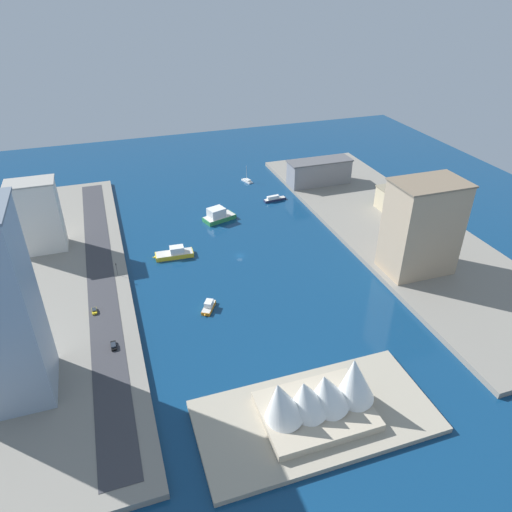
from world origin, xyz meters
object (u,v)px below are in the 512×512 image
object	(u,v)px
office_block_beige	(398,202)
opera_landmark	(318,396)
ferry_green_doubledeck	(218,215)
traffic_light_waterfront	(116,267)
sailboat_small_white	(247,181)
hotel_broad_white	(37,216)
warehouse_low_gray	(319,172)
suv_black	(114,346)
apartment_midrise_tan	(422,227)
ferry_yellow_fast	(175,253)
water_taxi_orange	(209,306)
taxi_yellow_cab	(94,311)
patrol_launch_navy	(274,199)

from	to	relation	value
office_block_beige	opera_landmark	distance (m)	162.23
ferry_green_doubledeck	traffic_light_waterfront	size ratio (longest dim) A/B	3.24
sailboat_small_white	opera_landmark	xyz separation A→B (m)	(40.11, 201.29, 9.67)
sailboat_small_white	traffic_light_waterfront	size ratio (longest dim) A/B	1.78
sailboat_small_white	office_block_beige	xyz separation A→B (m)	(-67.80, 80.15, 8.44)
sailboat_small_white	hotel_broad_white	bearing A→B (deg)	24.60
sailboat_small_white	warehouse_low_gray	size ratio (longest dim) A/B	0.27
office_block_beige	suv_black	world-z (taller)	office_block_beige
ferry_green_doubledeck	opera_landmark	xyz separation A→B (m)	(6.12, 150.19, 7.41)
ferry_green_doubledeck	opera_landmark	size ratio (longest dim) A/B	0.52
apartment_midrise_tan	suv_black	bearing A→B (deg)	4.64
ferry_yellow_fast	sailboat_small_white	bearing A→B (deg)	-128.05
apartment_midrise_tan	traffic_light_waterfront	distance (m)	143.68
office_block_beige	traffic_light_waterfront	xyz separation A→B (m)	(162.91, 16.36, -2.48)
warehouse_low_gray	water_taxi_orange	bearing A→B (deg)	46.62
taxi_yellow_cab	patrol_launch_navy	bearing A→B (deg)	-142.56
ferry_green_doubledeck	hotel_broad_white	distance (m)	96.63
sailboat_small_white	apartment_midrise_tan	bearing A→B (deg)	107.05
apartment_midrise_tan	taxi_yellow_cab	distance (m)	150.67
ferry_yellow_fast	apartment_midrise_tan	world-z (taller)	apartment_midrise_tan
suv_black	taxi_yellow_cab	size ratio (longest dim) A/B	1.18
suv_black	traffic_light_waterfront	distance (m)	51.67
apartment_midrise_tan	patrol_launch_navy	bearing A→B (deg)	-70.97
ferry_yellow_fast	hotel_broad_white	size ratio (longest dim) A/B	0.57
sailboat_small_white	taxi_yellow_cab	world-z (taller)	sailboat_small_white
patrol_launch_navy	warehouse_low_gray	size ratio (longest dim) A/B	0.37
opera_landmark	ferry_yellow_fast	bearing A→B (deg)	-77.65
warehouse_low_gray	suv_black	world-z (taller)	warehouse_low_gray
hotel_broad_white	water_taxi_orange	bearing A→B (deg)	133.10
patrol_launch_navy	taxi_yellow_cab	size ratio (longest dim) A/B	3.67
taxi_yellow_cab	hotel_broad_white	bearing A→B (deg)	-71.11
patrol_launch_navy	hotel_broad_white	xyz separation A→B (m)	(135.68, 23.25, 19.79)
apartment_midrise_tan	opera_landmark	size ratio (longest dim) A/B	1.11
office_block_beige	taxi_yellow_cab	distance (m)	179.76
ferry_green_doubledeck	taxi_yellow_cab	world-z (taller)	ferry_green_doubledeck
apartment_midrise_tan	office_block_beige	bearing A→B (deg)	-114.90
traffic_light_waterfront	water_taxi_orange	bearing A→B (deg)	134.51
office_block_beige	hotel_broad_white	bearing A→B (deg)	-6.18
warehouse_low_gray	opera_landmark	size ratio (longest dim) A/B	1.07
water_taxi_orange	suv_black	bearing A→B (deg)	20.31
suv_black	opera_landmark	bearing A→B (deg)	138.50
ferry_green_doubledeck	office_block_beige	size ratio (longest dim) A/B	0.78
sailboat_small_white	suv_black	world-z (taller)	sailboat_small_white
ferry_green_doubledeck	sailboat_small_white	bearing A→B (deg)	-123.63
office_block_beige	warehouse_low_gray	size ratio (longest dim) A/B	0.62
traffic_light_waterfront	apartment_midrise_tan	bearing A→B (deg)	163.83
water_taxi_orange	warehouse_low_gray	distance (m)	150.26
sailboat_small_white	patrol_launch_navy	world-z (taller)	sailboat_small_white
suv_black	sailboat_small_white	bearing A→B (deg)	-124.25
water_taxi_orange	traffic_light_waterfront	bearing A→B (deg)	-45.49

